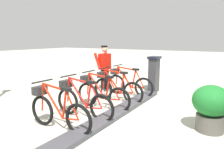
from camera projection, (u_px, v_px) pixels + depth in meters
ground_plane at (116, 115)px, 5.38m from camera, size 60.00×60.00×0.00m
dock_rail_base at (116, 113)px, 5.37m from camera, size 0.44×4.85×0.10m
payment_kiosk at (154, 74)px, 7.62m from camera, size 0.36×0.52×1.28m
bike_docked_0 at (128, 83)px, 7.16m from camera, size 1.72×0.54×1.02m
bike_docked_1 at (115, 87)px, 6.48m from camera, size 1.72×0.54×1.02m
bike_docked_2 at (100, 93)px, 5.80m from camera, size 1.72×0.54×1.02m
bike_docked_3 at (81, 100)px, 5.12m from camera, size 1.72×0.54×1.02m
bike_docked_4 at (57, 110)px, 4.43m from camera, size 1.72×0.54×1.02m
worker_near_rack at (105, 67)px, 7.60m from camera, size 0.55×0.68×1.66m
planter_bush at (211, 106)px, 4.35m from camera, size 0.76×0.76×0.97m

